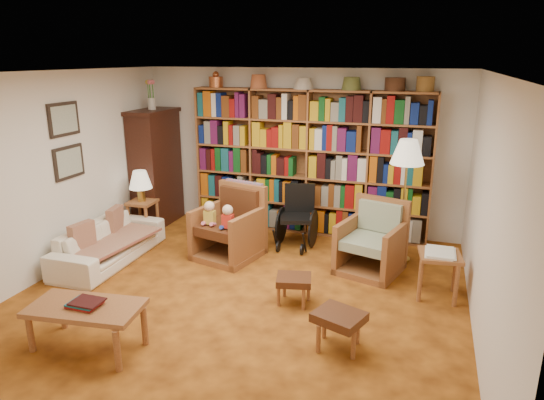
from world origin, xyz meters
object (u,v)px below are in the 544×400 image
at_px(side_table_lamp, 143,210).
at_px(footstool_a, 294,281).
at_px(sofa, 109,243).
at_px(wheelchair, 297,218).
at_px(floor_lamp, 407,157).
at_px(coffee_table, 86,311).
at_px(armchair_leather, 231,227).
at_px(armchair_sage, 371,243).
at_px(footstool_b, 339,319).
at_px(side_table_papers, 440,261).

bearing_deg(side_table_lamp, footstool_a, -25.99).
height_order(sofa, wheelchair, wheelchair).
relative_size(floor_lamp, coffee_table, 1.51).
height_order(armchair_leather, wheelchair, armchair_leather).
distance_m(armchair_sage, footstool_b, 1.92).
relative_size(armchair_leather, coffee_table, 0.91).
bearing_deg(footstool_b, side_table_papers, 57.28).
relative_size(armchair_sage, side_table_papers, 1.69).
relative_size(sofa, armchair_leather, 1.78).
xyz_separation_m(side_table_lamp, side_table_papers, (4.30, -0.69, 0.03)).
xyz_separation_m(side_table_lamp, floor_lamp, (3.82, 0.26, 1.02)).
height_order(footstool_a, footstool_b, footstool_b).
relative_size(side_table_papers, coffee_table, 0.51).
distance_m(side_table_papers, coffee_table, 3.77).
relative_size(side_table_papers, footstool_a, 1.26).
bearing_deg(wheelchair, footstool_a, -75.74).
height_order(armchair_leather, footstool_a, armchair_leather).
bearing_deg(side_table_papers, coffee_table, -146.00).
bearing_deg(armchair_sage, armchair_leather, -176.36).
height_order(armchair_sage, wheelchair, armchair_sage).
bearing_deg(side_table_papers, sofa, -175.93).
bearing_deg(coffee_table, floor_lamp, 49.13).
relative_size(floor_lamp, side_table_papers, 2.95).
height_order(floor_lamp, footstool_b, floor_lamp).
bearing_deg(footstool_b, floor_lamp, 80.12).
bearing_deg(side_table_lamp, wheelchair, 8.88).
distance_m(sofa, footstool_a, 2.71).
bearing_deg(armchair_leather, sofa, -153.89).
bearing_deg(side_table_papers, armchair_sage, 146.57).
bearing_deg(side_table_lamp, sofa, -84.20).
distance_m(side_table_lamp, wheelchair, 2.37).
distance_m(armchair_leather, side_table_papers, 2.76).
distance_m(armchair_sage, floor_lamp, 1.20).
bearing_deg(side_table_papers, footstool_a, -156.26).
distance_m(armchair_leather, floor_lamp, 2.52).
xyz_separation_m(side_table_lamp, armchair_sage, (3.48, -0.14, -0.06)).
height_order(armchair_leather, side_table_papers, armchair_leather).
bearing_deg(side_table_lamp, floor_lamp, 3.95).
distance_m(sofa, floor_lamp, 4.09).
distance_m(floor_lamp, coffee_table, 4.17).
xyz_separation_m(footstool_a, footstool_b, (0.64, -0.71, 0.04)).
relative_size(side_table_papers, footstool_b, 1.04).
relative_size(footstool_a, footstool_b, 0.83).
distance_m(sofa, side_table_papers, 4.21).
bearing_deg(side_table_lamp, armchair_sage, -2.35).
xyz_separation_m(armchair_sage, coffee_table, (-2.30, -2.65, 0.04)).
xyz_separation_m(wheelchair, floor_lamp, (1.48, -0.10, 1.01)).
bearing_deg(sofa, side_table_papers, -86.93).
xyz_separation_m(footstool_a, coffee_table, (-1.61, -1.44, 0.13)).
bearing_deg(floor_lamp, side_table_papers, -63.23).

